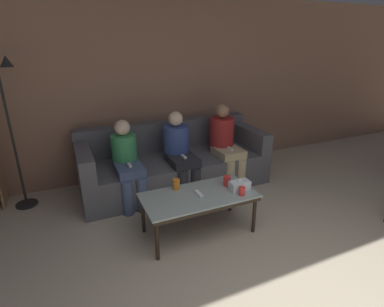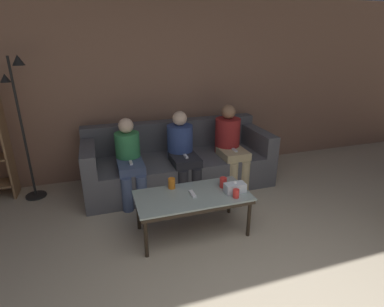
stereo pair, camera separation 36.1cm
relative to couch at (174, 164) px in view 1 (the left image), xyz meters
The scene contains 12 objects.
wall_back 1.14m from the couch, 90.00° to the left, with size 12.00×0.06×2.60m.
couch is the anchor object (origin of this frame).
coffee_table 1.25m from the couch, 98.51° to the right, with size 1.19×0.59×0.46m.
cup_near_left 1.10m from the couch, 109.17° to the right, with size 0.08×0.08×0.12m.
cup_near_right 1.20m from the couch, 80.74° to the right, with size 0.08×0.08×0.11m.
cup_far_center 1.45m from the couch, 81.11° to the right, with size 0.07×0.07×0.09m.
tissue_box 1.35m from the couch, 78.66° to the right, with size 0.22×0.12×0.13m.
game_remote 1.25m from the couch, 98.51° to the right, with size 0.04×0.15×0.02m.
standing_lamp 2.10m from the couch, behind, with size 0.31×0.26×1.82m.
seated_person_left_end 0.79m from the couch, 161.68° to the right, with size 0.32×0.67×1.06m.
seated_person_mid_left 0.36m from the couch, 90.00° to the right, with size 0.35×0.69×1.10m.
seated_person_mid_right 0.80m from the couch, 16.05° to the right, with size 0.36×0.67×1.14m.
Camera 1 is at (-1.38, -0.83, 1.97)m, focal length 28.00 mm.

